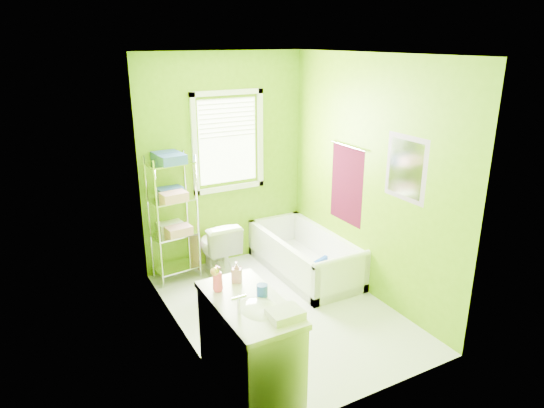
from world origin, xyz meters
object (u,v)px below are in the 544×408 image
bathtub (306,261)px  toilet (217,248)px  vanity (250,341)px  wire_shelf_unit (174,204)px

bathtub → toilet: toilet is taller
bathtub → vanity: (-1.48, -1.49, 0.25)m
vanity → wire_shelf_unit: 2.18m
wire_shelf_unit → bathtub: bearing=-24.3°
bathtub → toilet: size_ratio=2.18×
bathtub → toilet: bearing=155.6°
bathtub → toilet: 1.08m
toilet → wire_shelf_unit: 0.74m
bathtub → vanity: 2.11m
bathtub → vanity: size_ratio=1.54×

